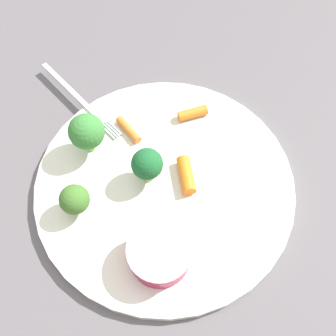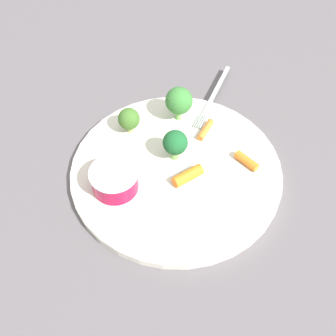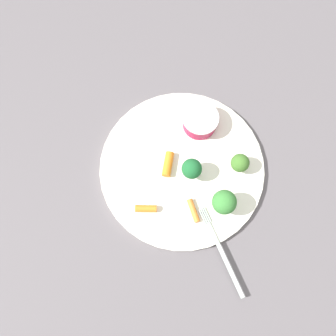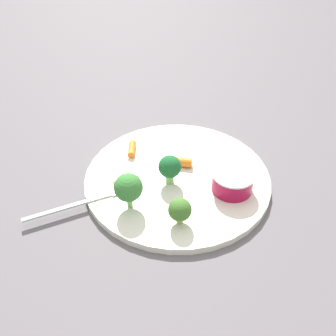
{
  "view_description": "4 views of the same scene",
  "coord_description": "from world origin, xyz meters",
  "px_view_note": "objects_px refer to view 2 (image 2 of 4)",
  "views": [
    {
      "loc": [
        -0.2,
        -0.08,
        0.44
      ],
      "look_at": [
        0.01,
        0.0,
        0.03
      ],
      "focal_mm": 43.87,
      "sensor_mm": 36.0,
      "label": 1
    },
    {
      "loc": [
        -0.04,
        -0.37,
        0.47
      ],
      "look_at": [
        -0.01,
        -0.01,
        0.03
      ],
      "focal_mm": 44.09,
      "sensor_mm": 36.0,
      "label": 2
    },
    {
      "loc": [
        0.16,
        0.1,
        0.64
      ],
      "look_at": [
        0.02,
        -0.02,
        0.02
      ],
      "focal_mm": 38.03,
      "sensor_mm": 36.0,
      "label": 3
    },
    {
      "loc": [
        -0.27,
        0.36,
        0.4
      ],
      "look_at": [
        0.02,
        0.0,
        0.02
      ],
      "focal_mm": 39.11,
      "sensor_mm": 36.0,
      "label": 4
    }
  ],
  "objects_px": {
    "broccoli_floret_0": "(173,143)",
    "broccoli_floret_2": "(129,119)",
    "broccoli_floret_1": "(179,101)",
    "sauce_cup": "(115,180)",
    "carrot_stick_1": "(246,159)",
    "plate": "(176,170)",
    "carrot_stick_0": "(188,176)",
    "fork": "(213,97)",
    "carrot_stick_2": "(205,130)"
  },
  "relations": [
    {
      "from": "broccoli_floret_1",
      "to": "fork",
      "type": "relative_size",
      "value": 0.39
    },
    {
      "from": "carrot_stick_2",
      "to": "sauce_cup",
      "type": "bearing_deg",
      "value": -145.75
    },
    {
      "from": "plate",
      "to": "fork",
      "type": "height_order",
      "value": "fork"
    },
    {
      "from": "broccoli_floret_0",
      "to": "carrot_stick_1",
      "type": "xyz_separation_m",
      "value": [
        0.1,
        -0.02,
        -0.02
      ]
    },
    {
      "from": "carrot_stick_2",
      "to": "fork",
      "type": "bearing_deg",
      "value": 73.4
    },
    {
      "from": "plate",
      "to": "broccoli_floret_0",
      "type": "distance_m",
      "value": 0.04
    },
    {
      "from": "broccoli_floret_0",
      "to": "broccoli_floret_2",
      "type": "distance_m",
      "value": 0.08
    },
    {
      "from": "plate",
      "to": "carrot_stick_2",
      "type": "bearing_deg",
      "value": 52.57
    },
    {
      "from": "broccoli_floret_1",
      "to": "broccoli_floret_2",
      "type": "bearing_deg",
      "value": -165.05
    },
    {
      "from": "broccoli_floret_2",
      "to": "carrot_stick_2",
      "type": "bearing_deg",
      "value": -6.04
    },
    {
      "from": "sauce_cup",
      "to": "carrot_stick_0",
      "type": "bearing_deg",
      "value": 3.11
    },
    {
      "from": "broccoli_floret_0",
      "to": "fork",
      "type": "xyz_separation_m",
      "value": [
        0.08,
        0.12,
        -0.03
      ]
    },
    {
      "from": "broccoli_floret_2",
      "to": "carrot_stick_1",
      "type": "distance_m",
      "value": 0.18
    },
    {
      "from": "sauce_cup",
      "to": "broccoli_floret_0",
      "type": "xyz_separation_m",
      "value": [
        0.08,
        0.05,
        0.01
      ]
    },
    {
      "from": "broccoli_floret_0",
      "to": "broccoli_floret_1",
      "type": "bearing_deg",
      "value": 78.62
    },
    {
      "from": "plate",
      "to": "broccoli_floret_1",
      "type": "xyz_separation_m",
      "value": [
        0.01,
        0.1,
        0.04
      ]
    },
    {
      "from": "broccoli_floret_2",
      "to": "carrot_stick_0",
      "type": "distance_m",
      "value": 0.13
    },
    {
      "from": "carrot_stick_0",
      "to": "fork",
      "type": "xyz_separation_m",
      "value": [
        0.06,
        0.17,
        -0.01
      ]
    },
    {
      "from": "broccoli_floret_2",
      "to": "carrot_stick_2",
      "type": "xyz_separation_m",
      "value": [
        0.12,
        -0.01,
        -0.02
      ]
    },
    {
      "from": "plate",
      "to": "carrot_stick_0",
      "type": "bearing_deg",
      "value": -56.43
    },
    {
      "from": "plate",
      "to": "broccoli_floret_0",
      "type": "height_order",
      "value": "broccoli_floret_0"
    },
    {
      "from": "sauce_cup",
      "to": "broccoli_floret_2",
      "type": "height_order",
      "value": "broccoli_floret_2"
    },
    {
      "from": "broccoli_floret_2",
      "to": "broccoli_floret_0",
      "type": "bearing_deg",
      "value": -43.77
    },
    {
      "from": "broccoli_floret_1",
      "to": "carrot_stick_1",
      "type": "bearing_deg",
      "value": -47.34
    },
    {
      "from": "plate",
      "to": "broccoli_floret_2",
      "type": "bearing_deg",
      "value": 129.16
    },
    {
      "from": "broccoli_floret_0",
      "to": "carrot_stick_2",
      "type": "height_order",
      "value": "broccoli_floret_0"
    },
    {
      "from": "broccoli_floret_2",
      "to": "carrot_stick_1",
      "type": "height_order",
      "value": "broccoli_floret_2"
    },
    {
      "from": "carrot_stick_1",
      "to": "fork",
      "type": "bearing_deg",
      "value": 100.95
    },
    {
      "from": "sauce_cup",
      "to": "carrot_stick_1",
      "type": "distance_m",
      "value": 0.19
    },
    {
      "from": "carrot_stick_0",
      "to": "fork",
      "type": "bearing_deg",
      "value": 70.07
    },
    {
      "from": "fork",
      "to": "broccoli_floret_2",
      "type": "bearing_deg",
      "value": -154.79
    },
    {
      "from": "broccoli_floret_1",
      "to": "carrot_stick_2",
      "type": "distance_m",
      "value": 0.06
    },
    {
      "from": "sauce_cup",
      "to": "carrot_stick_2",
      "type": "xyz_separation_m",
      "value": [
        0.14,
        0.09,
        -0.01
      ]
    },
    {
      "from": "plate",
      "to": "fork",
      "type": "distance_m",
      "value": 0.16
    },
    {
      "from": "carrot_stick_0",
      "to": "broccoli_floret_0",
      "type": "bearing_deg",
      "value": 112.59
    },
    {
      "from": "plate",
      "to": "carrot_stick_1",
      "type": "xyz_separation_m",
      "value": [
        0.1,
        0.0,
        0.01
      ]
    },
    {
      "from": "carrot_stick_1",
      "to": "fork",
      "type": "height_order",
      "value": "carrot_stick_1"
    },
    {
      "from": "broccoli_floret_0",
      "to": "broccoli_floret_2",
      "type": "xyz_separation_m",
      "value": [
        -0.06,
        0.06,
        -0.01
      ]
    },
    {
      "from": "broccoli_floret_0",
      "to": "plate",
      "type": "bearing_deg",
      "value": -81.03
    },
    {
      "from": "sauce_cup",
      "to": "carrot_stick_1",
      "type": "xyz_separation_m",
      "value": [
        0.19,
        0.03,
        -0.01
      ]
    },
    {
      "from": "sauce_cup",
      "to": "carrot_stick_0",
      "type": "height_order",
      "value": "sauce_cup"
    },
    {
      "from": "broccoli_floret_1",
      "to": "carrot_stick_0",
      "type": "bearing_deg",
      "value": -89.31
    },
    {
      "from": "carrot_stick_1",
      "to": "sauce_cup",
      "type": "bearing_deg",
      "value": -170.91
    },
    {
      "from": "broccoli_floret_1",
      "to": "carrot_stick_2",
      "type": "height_order",
      "value": "broccoli_floret_1"
    },
    {
      "from": "broccoli_floret_0",
      "to": "carrot_stick_0",
      "type": "distance_m",
      "value": 0.05
    },
    {
      "from": "broccoli_floret_0",
      "to": "carrot_stick_0",
      "type": "height_order",
      "value": "broccoli_floret_0"
    },
    {
      "from": "plate",
      "to": "sauce_cup",
      "type": "bearing_deg",
      "value": -162.76
    },
    {
      "from": "carrot_stick_1",
      "to": "broccoli_floret_1",
      "type": "bearing_deg",
      "value": 132.66
    },
    {
      "from": "sauce_cup",
      "to": "fork",
      "type": "relative_size",
      "value": 0.45
    },
    {
      "from": "plate",
      "to": "fork",
      "type": "relative_size",
      "value": 2.04
    }
  ]
}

